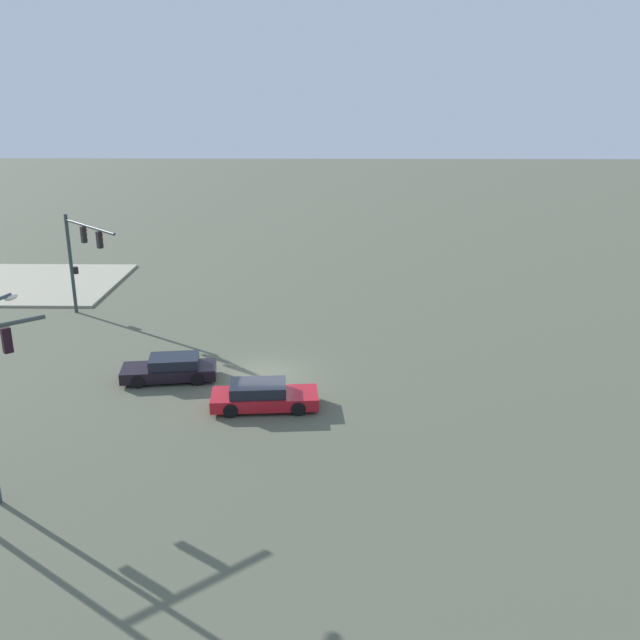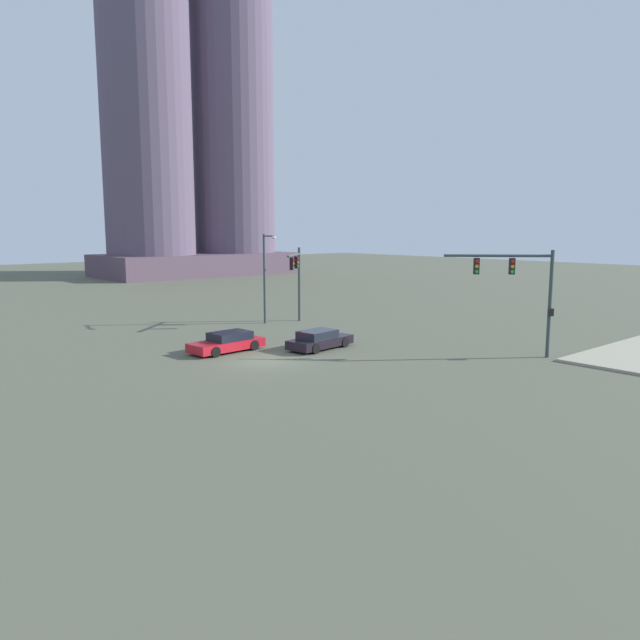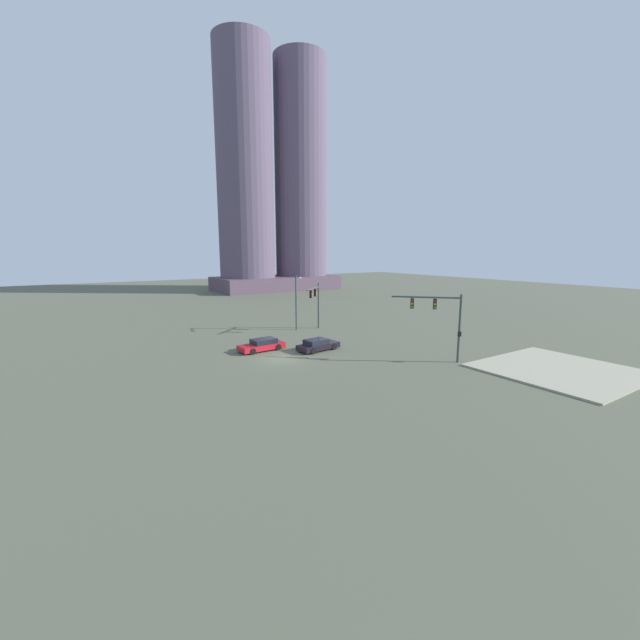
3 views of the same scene
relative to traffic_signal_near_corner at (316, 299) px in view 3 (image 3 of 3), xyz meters
name	(u,v)px [view 3 (image 3 of 3)]	position (x,y,z in m)	size (l,w,h in m)	color
ground_plane	(282,358)	(-10.25, -9.99, -4.09)	(224.94, 224.94, 0.00)	#545845
sidewalk_corner	(560,370)	(7.99, -26.57, -4.02)	(11.74, 11.30, 0.15)	#A19D83
traffic_signal_near_corner	(316,299)	(0.00, 0.00, 0.00)	(3.84, 3.37, 6.02)	#394340
traffic_signal_opposite_side	(442,315)	(1.68, -18.87, 0.30)	(4.47, 4.87, 6.31)	#30403F
streetlamp_curved_arm	(297,298)	(-2.09, 1.30, 0.08)	(0.83, 2.36, 7.11)	#344147
highrise_twin_tower	(274,177)	(20.20, 51.33, 24.35)	(31.05, 15.53, 57.90)	#523F4E
sedan_car_approaching	(262,345)	(-10.48, -6.13, -3.52)	(4.88, 2.24, 1.21)	#B41823
sedan_car_waiting_far	(318,345)	(-5.65, -9.25, -3.52)	(4.76, 2.39, 1.21)	black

